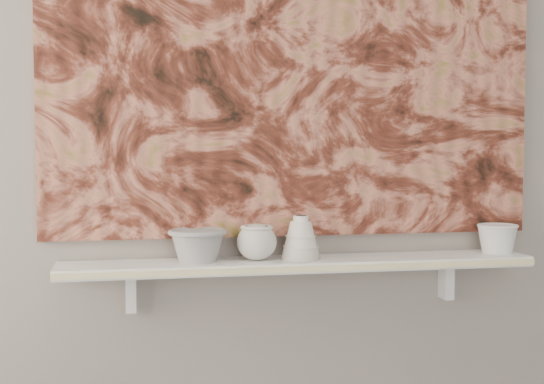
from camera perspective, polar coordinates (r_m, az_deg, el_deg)
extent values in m
plane|color=gray|center=(2.31, 1.59, 5.67)|extent=(3.60, 0.00, 3.60)
cube|color=silver|center=(2.24, 2.10, -5.44)|extent=(1.40, 0.18, 0.03)
cube|color=beige|center=(2.15, 2.67, -5.81)|extent=(1.40, 0.01, 0.02)
cube|color=silver|center=(2.26, -10.59, -7.35)|extent=(0.03, 0.06, 0.12)
cube|color=silver|center=(2.47, 12.98, -6.45)|extent=(0.03, 0.06, 0.12)
cube|color=#5F281B|center=(2.31, 1.68, 10.41)|extent=(1.50, 0.02, 1.10)
cube|color=black|center=(2.42, 12.20, 2.70)|extent=(0.09, 0.00, 0.08)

